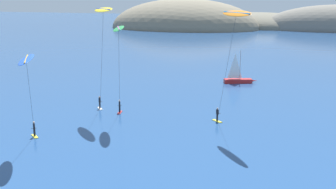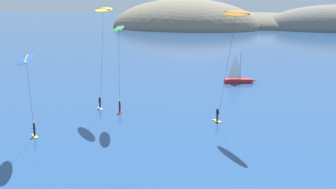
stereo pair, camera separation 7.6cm
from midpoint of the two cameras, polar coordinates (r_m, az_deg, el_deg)
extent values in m
ellipsoid|color=#7A705B|center=(196.03, 2.13, 8.96)|extent=(69.29, 44.96, 26.74)
ellipsoid|color=#6B6656|center=(206.11, 12.01, 8.90)|extent=(71.83, 36.21, 13.96)
cube|color=#B22323|center=(74.27, 9.42, 1.83)|extent=(4.97, 3.14, 0.70)
cone|color=#B22323|center=(74.83, 11.21, 1.84)|extent=(2.25, 1.45, 0.67)
cylinder|color=#B2B2B7|center=(73.83, 9.73, 4.00)|extent=(0.12, 0.12, 5.00)
pyramid|color=white|center=(73.66, 9.04, 3.86)|extent=(1.69, 0.77, 4.25)
cylinder|color=#A5A5AD|center=(74.02, 8.98, 2.28)|extent=(1.69, 0.77, 0.08)
cube|color=yellow|center=(47.99, -17.64, -5.41)|extent=(1.42, 1.26, 0.08)
cylinder|color=black|center=(47.85, -17.68, -4.91)|extent=(0.22, 0.22, 0.80)
cube|color=black|center=(47.65, -17.74, -4.11)|extent=(0.36, 0.39, 0.60)
sphere|color=beige|center=(47.53, -17.78, -3.62)|extent=(0.22, 0.22, 0.22)
cylinder|color=black|center=(47.35, -17.75, -4.37)|extent=(0.47, 0.35, 0.04)
ellipsoid|color=blue|center=(41.66, -18.71, 4.50)|extent=(4.45, 5.46, 0.88)
cylinder|color=gold|center=(41.66, -18.72, 4.57)|extent=(3.14, 4.43, 0.16)
cylinder|color=#333338|center=(44.38, -18.19, -0.28)|extent=(2.33, 3.34, 7.90)
cube|color=red|center=(55.15, -6.59, -2.43)|extent=(0.74, 1.55, 0.08)
cylinder|color=black|center=(55.03, -6.60, -1.99)|extent=(0.22, 0.22, 0.80)
cube|color=black|center=(54.85, -6.62, -1.28)|extent=(0.34, 0.39, 0.60)
sphere|color=beige|center=(54.75, -6.64, -0.86)|extent=(0.22, 0.22, 0.22)
cylinder|color=black|center=(54.54, -6.61, -1.50)|extent=(0.50, 0.29, 0.04)
ellipsoid|color=green|center=(49.41, -6.76, 8.85)|extent=(3.61, 5.18, 0.74)
cylinder|color=#D660B7|center=(49.41, -6.76, 8.91)|extent=(2.45, 4.39, 0.16)
cylinder|color=#333338|center=(51.77, -6.68, 3.37)|extent=(1.67, 3.10, 10.00)
cube|color=yellow|center=(51.47, 6.63, -3.58)|extent=(1.42, 1.25, 0.08)
cylinder|color=black|center=(51.34, 6.64, -3.11)|extent=(0.22, 0.22, 0.80)
cube|color=black|center=(51.15, 6.66, -2.36)|extent=(0.37, 0.39, 0.60)
sphere|color=tan|center=(51.04, 6.67, -1.91)|extent=(0.22, 0.22, 0.22)
cylinder|color=black|center=(50.88, 6.83, -2.59)|extent=(0.45, 0.37, 0.04)
ellipsoid|color=orange|center=(45.84, 9.20, 10.79)|extent=(4.63, 5.39, 0.75)
cylinder|color=#0F7FE5|center=(45.84, 9.21, 10.85)|extent=(3.67, 4.54, 0.16)
cylinder|color=#333338|center=(48.03, 7.94, 3.69)|extent=(2.24, 2.79, 11.89)
cube|color=silver|center=(57.47, -9.25, -1.87)|extent=(1.28, 1.40, 0.08)
cylinder|color=black|center=(57.36, -9.26, -1.44)|extent=(0.22, 0.22, 0.80)
cube|color=black|center=(57.19, -9.29, -0.76)|extent=(0.38, 0.38, 0.60)
sphere|color=#9E7051|center=(57.09, -9.30, -0.35)|extent=(0.22, 0.22, 0.22)
cylinder|color=black|center=(56.89, -9.18, -0.96)|extent=(0.42, 0.42, 0.04)
ellipsoid|color=yellow|center=(52.50, -8.80, 11.29)|extent=(5.01, 5.04, 0.68)
cylinder|color=#1432E0|center=(52.50, -8.81, 11.35)|extent=(3.83, 3.87, 0.16)
cylinder|color=#333338|center=(54.39, -9.00, 4.87)|extent=(2.01, 2.03, 12.05)
camera|label=1|loc=(0.04, -90.05, -0.01)|focal=45.00mm
camera|label=2|loc=(0.04, 89.95, 0.01)|focal=45.00mm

